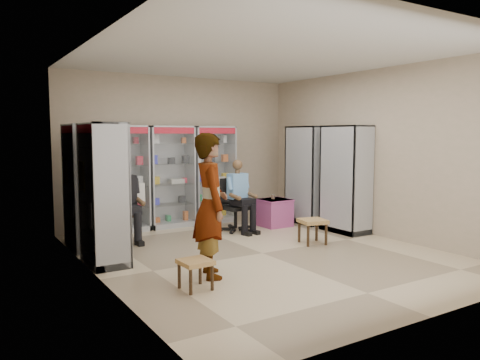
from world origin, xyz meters
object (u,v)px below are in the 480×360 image
standing_man (210,205)px  cabinet_left_near (104,194)px  cabinet_left_far (85,187)px  cabinet_back_mid (170,177)px  cabinet_back_left (123,179)px  wooden_chair (123,214)px  office_chair (236,205)px  pink_trunk (274,213)px  cabinet_right_near (346,179)px  seated_shopkeeper (237,198)px  woven_stool_a (312,231)px  cabinet_back_right (212,174)px  woven_stool_b (196,275)px  cabinet_right_far (308,175)px

standing_man → cabinet_left_near: bearing=53.9°
cabinet_left_far → cabinet_back_mid: bearing=116.3°
cabinet_back_left → wooden_chair: 0.94m
cabinet_back_left → standing_man: cabinet_back_left is taller
office_chair → pink_trunk: bearing=-8.2°
cabinet_right_near → wooden_chair: 4.10m
cabinet_left_near → standing_man: cabinet_left_near is taller
office_chair → seated_shopkeeper: (0.00, -0.05, 0.14)m
cabinet_right_near → office_chair: size_ratio=1.99×
office_chair → woven_stool_a: 1.70m
woven_stool_a → standing_man: 2.52m
cabinet_back_left → cabinet_left_far: size_ratio=1.00×
cabinet_left_far → wooden_chair: 0.89m
cabinet_back_mid → wooden_chair: cabinet_back_mid is taller
cabinet_back_left → pink_trunk: bearing=-21.4°
pink_trunk → cabinet_back_left: bearing=158.6°
woven_stool_a → cabinet_back_mid: bearing=118.4°
cabinet_back_right → wooden_chair: size_ratio=2.13×
office_chair → woven_stool_b: 3.42m
cabinet_back_right → office_chair: cabinet_back_right is taller
cabinet_right_near → standing_man: size_ratio=1.08×
pink_trunk → standing_man: (-2.66, -2.26, 0.66)m
cabinet_left_near → office_chair: size_ratio=1.99×
office_chair → cabinet_right_far: bearing=-10.0°
cabinet_right_near → woven_stool_a: (-1.15, -0.42, -0.79)m
cabinet_back_right → wooden_chair: cabinet_back_right is taller
seated_shopkeeper → cabinet_right_near: bearing=-40.9°
cabinet_back_left → woven_stool_a: (2.38, -2.65, -0.79)m
cabinet_back_mid → woven_stool_b: (-1.28, -3.70, -0.82)m
standing_man → cabinet_right_near: bearing=-55.9°
cabinet_left_near → office_chair: cabinet_left_near is taller
cabinet_back_mid → standing_man: size_ratio=1.08×
cabinet_back_right → cabinet_left_far: 2.98m
cabinet_back_left → office_chair: (1.82, -1.07, -0.50)m
pink_trunk → cabinet_right_near: bearing=-55.4°
cabinet_back_left → cabinet_left_near: same height
cabinet_left_near → office_chair: 2.95m
pink_trunk → standing_man: standing_man is taller
cabinet_back_mid → cabinet_back_right: same height
woven_stool_b → office_chair: bearing=50.7°
pink_trunk → office_chair: bearing=179.8°
cabinet_back_left → office_chair: size_ratio=1.99×
cabinet_back_left → wooden_chair: cabinet_back_left is taller
cabinet_right_near → cabinet_right_far: bearing=0.0°
cabinet_back_right → woven_stool_a: (0.48, -2.65, -0.79)m
pink_trunk → woven_stool_b: bearing=-139.4°
cabinet_right_far → office_chair: cabinet_right_far is taller
cabinet_right_far → wooden_chair: size_ratio=2.13×
cabinet_back_mid → cabinet_left_far: size_ratio=1.00×
office_chair → woven_stool_b: office_chair is taller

